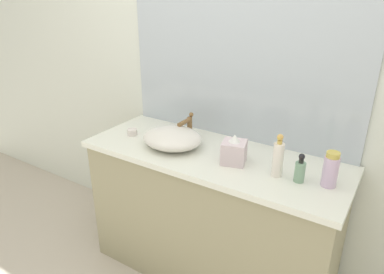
# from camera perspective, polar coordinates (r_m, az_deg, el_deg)

# --- Properties ---
(bathroom_wall_rear) EXTENTS (6.00, 0.06, 2.60)m
(bathroom_wall_rear) POSITION_cam_1_polar(r_m,az_deg,el_deg) (2.16, 6.87, 11.42)
(bathroom_wall_rear) COLOR silver
(bathroom_wall_rear) RESTS_ON ground
(vanity_counter) EXTENTS (1.51, 0.57, 0.86)m
(vanity_counter) POSITION_cam_1_polar(r_m,az_deg,el_deg) (2.23, 3.02, -12.60)
(vanity_counter) COLOR gray
(vanity_counter) RESTS_ON ground
(wall_mirror_panel) EXTENTS (1.47, 0.01, 1.13)m
(wall_mirror_panel) POSITION_cam_1_polar(r_m,az_deg,el_deg) (2.09, 7.60, 14.43)
(wall_mirror_panel) COLOR #B2BCC6
(wall_mirror_panel) RESTS_ON vanity_counter
(sink_basin) EXTENTS (0.36, 0.31, 0.11)m
(sink_basin) POSITION_cam_1_polar(r_m,az_deg,el_deg) (2.08, -3.17, -0.14)
(sink_basin) COLOR silver
(sink_basin) RESTS_ON vanity_counter
(faucet) EXTENTS (0.03, 0.15, 0.15)m
(faucet) POSITION_cam_1_polar(r_m,az_deg,el_deg) (2.19, -0.66, 2.13)
(faucet) COLOR brown
(faucet) RESTS_ON vanity_counter
(soap_dispenser) EXTENTS (0.05, 0.05, 0.15)m
(soap_dispenser) POSITION_cam_1_polar(r_m,az_deg,el_deg) (1.78, 16.99, -5.14)
(soap_dispenser) COLOR #7EA485
(soap_dispenser) RESTS_ON vanity_counter
(lotion_bottle) EXTENTS (0.05, 0.05, 0.22)m
(lotion_bottle) POSITION_cam_1_polar(r_m,az_deg,el_deg) (1.79, 13.68, -3.33)
(lotion_bottle) COLOR white
(lotion_bottle) RESTS_ON vanity_counter
(perfume_bottle) EXTENTS (0.07, 0.07, 0.17)m
(perfume_bottle) POSITION_cam_1_polar(r_m,az_deg,el_deg) (1.78, 21.41, -4.93)
(perfume_bottle) COLOR silver
(perfume_bottle) RESTS_ON vanity_counter
(tissue_box) EXTENTS (0.15, 0.15, 0.16)m
(tissue_box) POSITION_cam_1_polar(r_m,az_deg,el_deg) (1.89, 6.78, -2.23)
(tissue_box) COLOR silver
(tissue_box) RESTS_ON vanity_counter
(candle_jar) EXTENTS (0.06, 0.06, 0.04)m
(candle_jar) POSITION_cam_1_polar(r_m,az_deg,el_deg) (2.28, -9.60, 0.79)
(candle_jar) COLOR silver
(candle_jar) RESTS_ON vanity_counter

